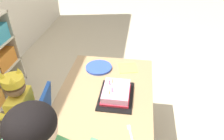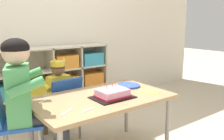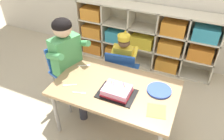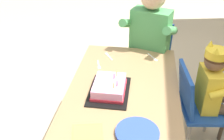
% 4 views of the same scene
% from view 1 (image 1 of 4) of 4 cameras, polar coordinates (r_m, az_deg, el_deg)
% --- Properties ---
extents(activity_table, '(1.14, 0.69, 0.56)m').
position_cam_1_polar(activity_table, '(1.55, -2.24, -9.22)').
color(activity_table, '#A37F56').
rests_on(activity_table, ground).
extents(classroom_chair_blue, '(0.39, 0.35, 0.65)m').
position_cam_1_polar(classroom_chair_blue, '(1.69, -19.79, -13.19)').
color(classroom_chair_blue, '#1E4CA8').
rests_on(classroom_chair_blue, ground).
extents(child_with_crown, '(0.31, 0.32, 0.84)m').
position_cam_1_polar(child_with_crown, '(1.64, -24.27, -9.68)').
color(child_with_crown, yellow).
rests_on(child_with_crown, ground).
extents(birthday_cake_on_tray, '(0.33, 0.24, 0.11)m').
position_cam_1_polar(birthday_cake_on_tray, '(1.52, 1.11, -6.15)').
color(birthday_cake_on_tray, black).
rests_on(birthday_cake_on_tray, activity_table).
extents(paper_plate_stack, '(0.22, 0.22, 0.02)m').
position_cam_1_polar(paper_plate_stack, '(1.83, -3.55, 0.69)').
color(paper_plate_stack, blue).
rests_on(paper_plate_stack, activity_table).
extents(paper_napkin_square, '(0.18, 0.18, 0.00)m').
position_cam_1_polar(paper_napkin_square, '(1.84, 4.22, 0.59)').
color(paper_napkin_square, '#F4DB4C').
rests_on(paper_napkin_square, activity_table).
extents(fork_near_child_seat, '(0.12, 0.05, 0.00)m').
position_cam_1_polar(fork_near_child_seat, '(1.33, 4.87, -16.12)').
color(fork_near_child_seat, white).
rests_on(fork_near_child_seat, activity_table).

